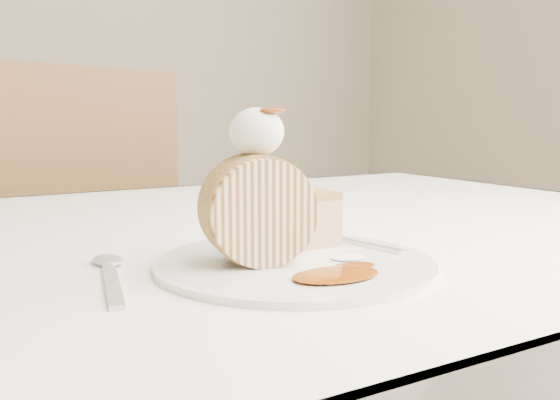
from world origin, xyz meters
TOP-DOWN VIEW (x-y plane):
  - table at (0.00, 0.20)m, footprint 1.40×0.90m
  - chair_far at (0.01, 1.04)m, footprint 0.61×0.61m
  - plate at (-0.01, -0.01)m, footprint 0.27×0.27m
  - roulade_slice at (-0.04, 0.00)m, footprint 0.10×0.07m
  - cake_chunk at (0.04, 0.05)m, footprint 0.06×0.05m
  - whipped_cream at (-0.03, 0.02)m, footprint 0.05×0.05m
  - caramel_drizzle at (-0.02, 0.00)m, footprint 0.02×0.02m
  - caramel_pool at (-0.01, -0.07)m, footprint 0.08×0.06m
  - fork at (0.09, 0.01)m, footprint 0.05×0.15m
  - spoon at (-0.17, 0.01)m, footprint 0.06×0.16m

SIDE VIEW (x-z plane):
  - chair_far at x=0.01m, z-range 0.07..1.06m
  - table at x=0.00m, z-range 0.29..1.04m
  - spoon at x=-0.17m, z-range 0.75..0.75m
  - plate at x=-0.01m, z-range 0.75..0.76m
  - fork at x=0.09m, z-range 0.76..0.76m
  - caramel_pool at x=-0.01m, z-range 0.76..0.76m
  - cake_chunk at x=0.04m, z-range 0.76..0.80m
  - roulade_slice at x=-0.04m, z-range 0.76..0.85m
  - whipped_cream at x=-0.03m, z-range 0.85..0.90m
  - caramel_drizzle at x=-0.02m, z-range 0.90..0.90m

